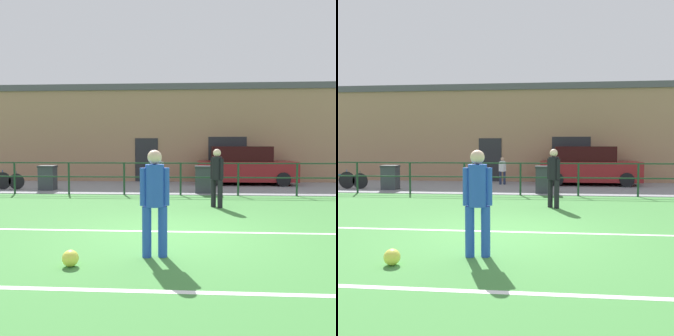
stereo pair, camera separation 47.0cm
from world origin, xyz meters
TOP-DOWN VIEW (x-y plane):
  - ground at (0.00, 0.00)m, footprint 60.00×44.00m
  - field_line_touchline at (0.00, 0.20)m, footprint 36.00×0.11m
  - field_line_hash at (0.00, -3.02)m, footprint 36.00×0.11m
  - pavement_strip at (0.00, 8.50)m, footprint 48.00×5.00m
  - perimeter_fence at (0.00, 6.00)m, footprint 36.07×0.07m
  - clubhouse_facade at (-0.00, 12.20)m, footprint 28.00×2.56m
  - player_goalkeeper at (1.11, 3.37)m, footprint 0.35×0.34m
  - player_striker at (-0.13, -1.58)m, footprint 0.45×0.29m
  - soccer_ball_match at (-1.29, -2.15)m, footprint 0.24×0.24m
  - spectator_child at (-1.05, 9.54)m, footprint 0.33×0.21m
  - parked_car_red at (2.71, 9.88)m, footprint 4.28×1.92m
  - bicycle_parked_1 at (-7.33, 7.20)m, footprint 2.27×0.04m
  - trash_bin_0 at (-5.21, 7.11)m, footprint 0.63×0.54m
  - trash_bin_1 at (0.81, 6.64)m, footprint 0.63×0.54m

SIDE VIEW (x-z plane):
  - ground at x=0.00m, z-range -0.04..0.00m
  - field_line_touchline at x=0.00m, z-range 0.00..0.00m
  - field_line_hash at x=0.00m, z-range 0.00..0.00m
  - pavement_strip at x=0.00m, z-range 0.00..0.02m
  - soccer_ball_match at x=-1.29m, z-range 0.00..0.24m
  - bicycle_parked_1 at x=-7.33m, z-range -0.01..0.71m
  - trash_bin_0 at x=-5.21m, z-range 0.02..0.98m
  - trash_bin_1 at x=0.81m, z-range 0.02..1.01m
  - spectator_child at x=-1.05m, z-range 0.10..1.31m
  - perimeter_fence at x=0.00m, z-range 0.17..1.32m
  - parked_car_red at x=2.71m, z-range -0.03..1.66m
  - player_goalkeeper at x=1.11m, z-range 0.11..1.76m
  - player_striker at x=-0.13m, z-range 0.11..1.78m
  - clubhouse_facade at x=0.00m, z-range 0.01..4.71m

